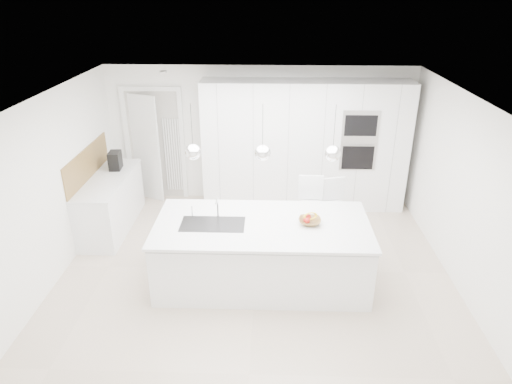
{
  "coord_description": "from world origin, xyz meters",
  "views": [
    {
      "loc": [
        0.19,
        -5.54,
        3.77
      ],
      "look_at": [
        0.0,
        0.3,
        1.1
      ],
      "focal_mm": 32.0,
      "sensor_mm": 36.0,
      "label": 1
    }
  ],
  "objects_px": {
    "fruit_bowl": "(310,221)",
    "bar_stool_right": "(333,215)",
    "island_base": "(262,256)",
    "espresso_machine": "(115,160)",
    "bar_stool_left": "(310,216)"
  },
  "relations": [
    {
      "from": "island_base",
      "to": "espresso_machine",
      "type": "xyz_separation_m",
      "value": [
        -2.53,
        1.91,
        0.62
      ]
    },
    {
      "from": "island_base",
      "to": "fruit_bowl",
      "type": "relative_size",
      "value": 9.62
    },
    {
      "from": "fruit_bowl",
      "to": "bar_stool_right",
      "type": "distance_m",
      "value": 1.12
    },
    {
      "from": "bar_stool_left",
      "to": "bar_stool_right",
      "type": "xyz_separation_m",
      "value": [
        0.36,
        0.1,
        -0.03
      ]
    },
    {
      "from": "island_base",
      "to": "bar_stool_left",
      "type": "distance_m",
      "value": 1.16
    },
    {
      "from": "fruit_bowl",
      "to": "espresso_machine",
      "type": "relative_size",
      "value": 0.96
    },
    {
      "from": "espresso_machine",
      "to": "island_base",
      "type": "bearing_deg",
      "value": -41.87
    },
    {
      "from": "island_base",
      "to": "bar_stool_left",
      "type": "height_order",
      "value": "bar_stool_left"
    },
    {
      "from": "bar_stool_left",
      "to": "island_base",
      "type": "bearing_deg",
      "value": -126.27
    },
    {
      "from": "fruit_bowl",
      "to": "island_base",
      "type": "bearing_deg",
      "value": -174.84
    },
    {
      "from": "island_base",
      "to": "bar_stool_right",
      "type": "height_order",
      "value": "bar_stool_right"
    },
    {
      "from": "bar_stool_left",
      "to": "fruit_bowl",
      "type": "bearing_deg",
      "value": -93.96
    },
    {
      "from": "island_base",
      "to": "fruit_bowl",
      "type": "distance_m",
      "value": 0.8
    },
    {
      "from": "espresso_machine",
      "to": "bar_stool_left",
      "type": "bearing_deg",
      "value": -22.09
    },
    {
      "from": "island_base",
      "to": "bar_stool_left",
      "type": "bearing_deg",
      "value": 51.72
    }
  ]
}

